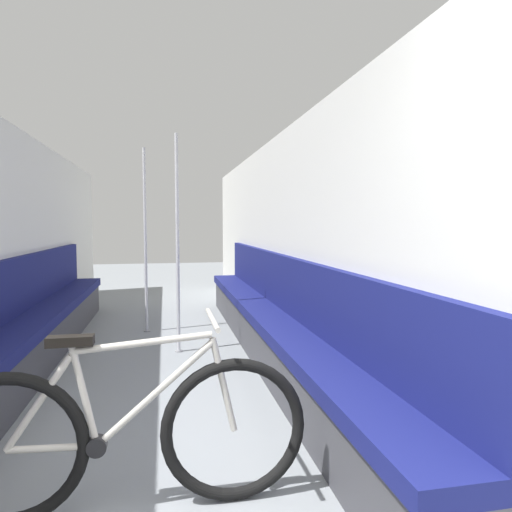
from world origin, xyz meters
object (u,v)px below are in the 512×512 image
Objects in this scene: bench_seat_row_right at (271,325)px; grab_pole_far at (178,247)px; bench_seat_row_left at (26,336)px; grab_pole_near at (145,243)px; bicycle at (125,436)px.

grab_pole_far is at bearing 152.31° from bench_seat_row_right.
bench_seat_row_right is 2.69× the size of grab_pole_far.
bench_seat_row_left is 2.69× the size of grab_pole_near.
grab_pole_far is (-0.88, 0.46, 0.76)m from bench_seat_row_right.
bench_seat_row_right is 3.55× the size of bicycle.
bicycle is (-1.20, -2.19, 0.03)m from bench_seat_row_right.
bicycle is 0.76× the size of grab_pole_far.
grab_pole_near and grab_pole_far have the same top height.
bicycle is (1.03, -2.19, 0.03)m from bench_seat_row_left.
bench_seat_row_right is 2.50m from bicycle.
bench_seat_row_right is (2.23, 0.00, 0.00)m from bench_seat_row_left.
bench_seat_row_right is 2.69× the size of grab_pole_near.
bicycle is 0.76× the size of grab_pole_near.
bench_seat_row_left is at bearing 98.07° from bicycle.
bicycle is at bearing -64.88° from bench_seat_row_left.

